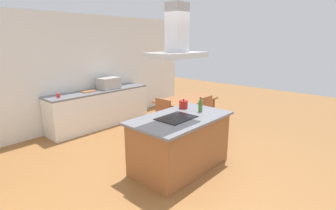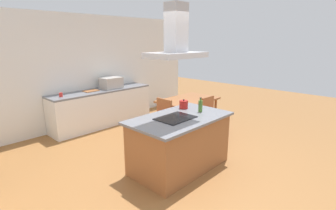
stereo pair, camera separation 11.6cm
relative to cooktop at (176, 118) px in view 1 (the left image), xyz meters
The scene contains 14 objects.
ground 1.76m from the cooktop, 85.91° to the left, with size 16.00×16.00×0.00m, color #936033.
wall_back 3.28m from the cooktop, 88.11° to the left, with size 7.20×0.10×2.70m, color white.
kitchen_island 0.47m from the cooktop, ahead, with size 1.70×1.00×0.90m.
cooktop is the anchor object (origin of this frame).
tea_kettle 0.63m from the cooktop, 28.08° to the left, with size 0.21×0.16×0.17m.
olive_oil_bottle 0.59m from the cooktop, ahead, with size 0.07×0.07×0.25m.
back_counter 2.95m from the cooktop, 80.76° to the left, with size 2.61×0.62×0.90m.
countertop_microwave 2.98m from the cooktop, 75.15° to the left, with size 0.50×0.38×0.28m, color #B2AFAA.
coffee_mug_red 2.91m from the cooktop, 101.13° to the left, with size 0.08×0.08×0.09m, color red.
cutting_board 2.94m from the cooktop, 85.94° to the left, with size 0.34×0.24×0.02m, color #995B33.
dining_table 2.02m from the cooktop, 33.28° to the left, with size 1.40×0.90×0.75m.
chair_at_left_end 1.40m from the cooktop, 55.25° to the left, with size 0.42×0.42×0.89m.
chair_facing_island 1.78m from the cooktop, 14.60° to the left, with size 0.42×0.42×0.89m.
range_hood 1.20m from the cooktop, ahead, with size 0.90×0.55×0.78m.
Camera 1 is at (-3.07, -2.49, 2.12)m, focal length 27.22 mm.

